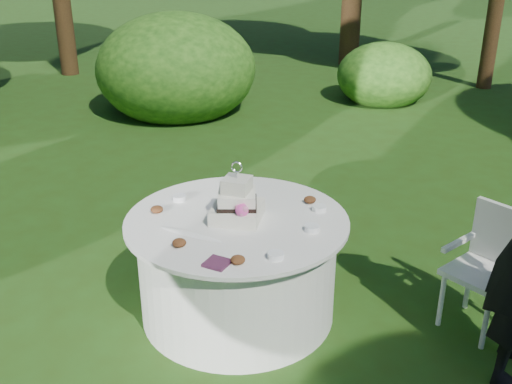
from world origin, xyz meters
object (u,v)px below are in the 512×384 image
at_px(napkins, 217,263).
at_px(table, 237,266).
at_px(cake, 237,204).
at_px(chair, 489,260).

distance_m(napkins, table, 0.74).
bearing_deg(napkins, cake, 107.69).
height_order(napkins, cake, cake).
xyz_separation_m(cake, chair, (1.61, 0.69, -0.37)).
relative_size(napkins, cake, 0.33).
height_order(table, chair, chair).
bearing_deg(table, chair, 22.81).
xyz_separation_m(napkins, cake, (-0.19, 0.60, 0.10)).
xyz_separation_m(napkins, table, (-0.20, 0.60, -0.39)).
bearing_deg(cake, napkins, -72.31).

